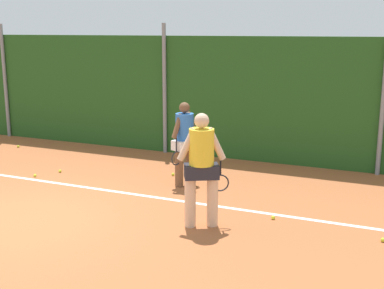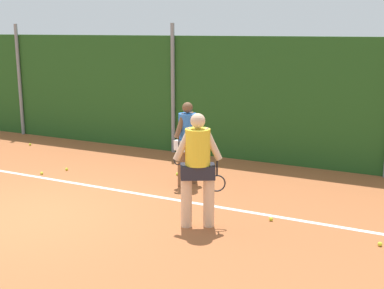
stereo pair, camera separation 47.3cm
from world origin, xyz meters
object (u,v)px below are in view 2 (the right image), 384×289
Objects in this scene: player_foreground_near at (198,164)px; tennis_ball_5 at (30,144)px; tennis_ball_0 at (380,244)px; tennis_ball_4 at (42,173)px; tennis_ball_2 at (271,219)px; player_midcourt at (187,139)px; tennis_ball_1 at (177,174)px; tennis_ball_3 at (67,169)px.

tennis_ball_5 is at bearing 125.43° from player_foreground_near.
tennis_ball_4 is (-7.08, 0.67, 0.00)m from tennis_ball_0.
tennis_ball_4 is (-5.34, 0.41, 0.00)m from tennis_ball_2.
player_midcourt reaches higher than tennis_ball_4.
player_midcourt is 5.68m from tennis_ball_5.
tennis_ball_1 is at bearing 147.73° from tennis_ball_2.
player_midcourt is at bearing 5.59° from tennis_ball_3.
tennis_ball_3 is at bearing 169.81° from tennis_ball_2.
tennis_ball_3 and tennis_ball_4 have the same top height.
tennis_ball_0 is 4.80m from tennis_ball_1.
player_midcourt is 25.70× the size of tennis_ball_3.
player_midcourt is 25.70× the size of tennis_ball_4.
tennis_ball_4 is (-0.27, -0.50, 0.00)m from tennis_ball_3.
player_midcourt reaches higher than tennis_ball_5.
tennis_ball_3 is 0.57m from tennis_ball_4.
tennis_ball_0 and tennis_ball_5 have the same top height.
tennis_ball_4 is at bearing -41.77° from tennis_ball_5.
tennis_ball_4 is at bearing -118.81° from tennis_ball_3.
tennis_ball_3 is 1.00× the size of tennis_ball_4.
tennis_ball_2 is 8.01m from tennis_ball_5.
tennis_ball_0 is 6.91m from tennis_ball_3.
player_foreground_near is 27.93× the size of tennis_ball_0.
tennis_ball_0 is 7.12m from tennis_ball_4.
tennis_ball_2 and tennis_ball_4 have the same top height.
player_foreground_near is 4.51m from tennis_ball_3.
player_foreground_near reaches higher than player_midcourt.
player_foreground_near is 2.26m from player_midcourt.
tennis_ball_4 is at bearing 174.62° from tennis_ball_0.
player_midcourt is 4.26m from tennis_ball_0.
tennis_ball_0 is at bearing -5.38° from tennis_ball_4.
tennis_ball_2 is at bearing -10.19° from tennis_ball_3.
tennis_ball_5 is at bearing -84.53° from player_midcourt.
tennis_ball_1 is 1.00× the size of tennis_ball_2.
player_foreground_near is 3.10m from tennis_ball_1.
tennis_ball_3 and tennis_ball_5 have the same top height.
tennis_ball_5 is at bearing 171.12° from tennis_ball_1.
tennis_ball_2 is at bearing -17.83° from tennis_ball_5.
tennis_ball_4 is (-4.35, 1.15, -1.00)m from player_foreground_near.
tennis_ball_3 is at bearing 61.19° from tennis_ball_4.
tennis_ball_4 is (-3.18, -0.78, -0.92)m from player_midcourt.
tennis_ball_1 and tennis_ball_4 have the same top height.
tennis_ball_3 is 2.99m from tennis_ball_5.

